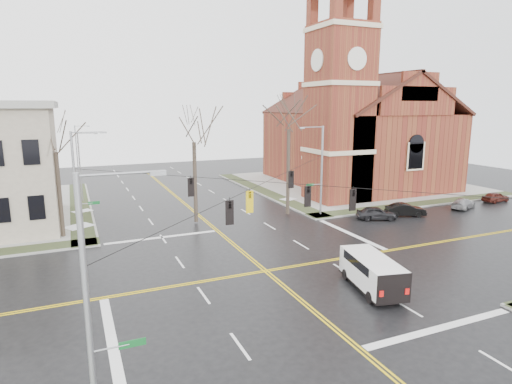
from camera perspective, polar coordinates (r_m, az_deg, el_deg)
name	(u,v)px	position (r m, az deg, el deg)	size (l,w,h in m)	color
ground	(266,271)	(29.74, 1.29, -10.49)	(120.00, 120.00, 0.00)	black
sidewalks	(266,270)	(29.71, 1.29, -10.35)	(80.00, 80.00, 0.17)	gray
road_markings	(266,271)	(29.74, 1.29, -10.48)	(100.00, 100.00, 0.01)	gold
church	(353,125)	(61.73, 12.82, 8.66)	(24.28, 27.48, 27.50)	maroon
signal_pole_ne	(320,168)	(43.56, 8.57, 3.18)	(2.75, 0.22, 9.00)	gray
signal_pole_nw	(78,184)	(37.07, -22.70, 0.99)	(2.75, 0.22, 9.00)	gray
signal_pole_sw	(93,304)	(14.88, -20.93, -13.75)	(2.75, 0.22, 9.00)	gray
span_wires	(266,182)	(28.02, 1.35, 1.36)	(23.02, 23.02, 0.03)	black
traffic_signals	(270,195)	(27.57, 1.92, -0.40)	(8.21, 8.26, 1.30)	black
streetlight_north_a	(81,164)	(53.47, -22.29, 3.44)	(2.30, 0.20, 8.00)	gray
streetlight_north_b	(77,149)	(73.36, -22.70, 5.35)	(2.30, 0.20, 8.00)	gray
cargo_van	(370,270)	(27.63, 15.00, -9.97)	(3.12, 5.65, 2.03)	white
parked_car_a	(376,213)	(44.05, 15.74, -2.73)	(1.55, 3.85, 1.31)	black
parked_car_b	(406,210)	(46.37, 19.31, -2.25)	(1.39, 3.99, 1.31)	black
parked_car_c	(463,203)	(52.21, 25.89, -1.38)	(1.58, 3.90, 1.13)	gray
parked_car_d	(496,197)	(57.53, 29.31, -0.58)	(1.42, 3.53, 1.20)	#4A1B15
tree_nw_far	(55,146)	(38.98, -25.22, 5.52)	(4.00, 4.00, 10.80)	#332920
tree_nw_near	(194,137)	(40.29, -8.29, 7.30)	(4.00, 4.00, 11.45)	#332920
tree_ne	(289,123)	(42.92, 4.40, 9.11)	(4.00, 4.00, 13.00)	#332920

